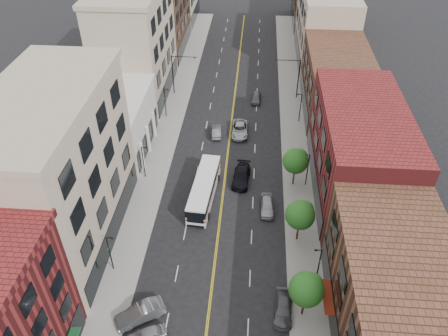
% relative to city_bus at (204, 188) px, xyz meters
% --- Properties ---
extents(sidewalk_left, '(4.00, 110.00, 0.15)m').
position_rel_city_bus_xyz_m(sidewalk_left, '(-7.64, 14.60, -1.61)').
color(sidewalk_left, gray).
rests_on(sidewalk_left, ground).
extents(sidewalk_right, '(4.00, 110.00, 0.15)m').
position_rel_city_bus_xyz_m(sidewalk_right, '(12.36, 14.60, -1.61)').
color(sidewalk_right, gray).
rests_on(sidewalk_right, ground).
extents(bldg_l_tanoffice, '(10.00, 22.00, 18.00)m').
position_rel_city_bus_xyz_m(bldg_l_tanoffice, '(-14.64, -7.40, 7.32)').
color(bldg_l_tanoffice, tan).
rests_on(bldg_l_tanoffice, ground).
extents(bldg_l_white, '(10.00, 14.00, 8.00)m').
position_rel_city_bus_xyz_m(bldg_l_white, '(-14.64, 10.60, 2.32)').
color(bldg_l_white, silver).
rests_on(bldg_l_white, ground).
extents(bldg_l_far_a, '(10.00, 20.00, 18.00)m').
position_rel_city_bus_xyz_m(bldg_l_far_a, '(-14.64, 27.60, 7.32)').
color(bldg_l_far_a, tan).
rests_on(bldg_l_far_a, ground).
extents(bldg_l_far_b, '(10.00, 20.00, 15.00)m').
position_rel_city_bus_xyz_m(bldg_l_far_b, '(-14.64, 47.60, 5.82)').
color(bldg_l_far_b, '#553522').
rests_on(bldg_l_far_b, ground).
extents(bldg_r_near, '(10.00, 26.00, 10.00)m').
position_rel_city_bus_xyz_m(bldg_r_near, '(19.36, -20.40, 3.32)').
color(bldg_r_near, '#553522').
rests_on(bldg_r_near, ground).
extents(bldg_r_mid, '(10.00, 22.00, 12.00)m').
position_rel_city_bus_xyz_m(bldg_r_mid, '(19.36, 3.60, 4.32)').
color(bldg_r_mid, maroon).
rests_on(bldg_r_mid, ground).
extents(bldg_r_far_a, '(10.00, 20.00, 10.00)m').
position_rel_city_bus_xyz_m(bldg_r_far_a, '(19.36, 24.60, 3.32)').
color(bldg_r_far_a, '#553522').
rests_on(bldg_r_far_a, ground).
extents(bldg_r_far_b, '(10.00, 22.00, 14.00)m').
position_rel_city_bus_xyz_m(bldg_r_far_b, '(19.36, 45.60, 5.32)').
color(bldg_r_far_b, tan).
rests_on(bldg_r_far_b, ground).
extents(bldg_r_far_c, '(10.00, 18.00, 11.00)m').
position_rel_city_bus_xyz_m(bldg_r_far_c, '(19.36, 65.60, 3.82)').
color(bldg_r_far_c, '#553522').
rests_on(bldg_r_far_c, ground).
extents(tree_r_1, '(3.40, 3.40, 5.59)m').
position_rel_city_bus_xyz_m(tree_r_1, '(11.75, -16.32, 2.45)').
color(tree_r_1, black).
rests_on(tree_r_1, sidewalk_right).
extents(tree_r_2, '(3.40, 3.40, 5.59)m').
position_rel_city_bus_xyz_m(tree_r_2, '(11.75, -6.32, 2.45)').
color(tree_r_2, black).
rests_on(tree_r_2, sidewalk_right).
extents(tree_r_3, '(3.40, 3.40, 5.59)m').
position_rel_city_bus_xyz_m(tree_r_3, '(11.75, 3.68, 2.45)').
color(tree_r_3, black).
rests_on(tree_r_3, sidewalk_right).
extents(lamp_l_1, '(0.81, 0.55, 5.05)m').
position_rel_city_bus_xyz_m(lamp_l_1, '(-8.59, -12.40, 1.29)').
color(lamp_l_1, black).
rests_on(lamp_l_1, sidewalk_left).
extents(lamp_l_2, '(0.81, 0.55, 5.05)m').
position_rel_city_bus_xyz_m(lamp_l_2, '(-8.59, 3.60, 1.29)').
color(lamp_l_2, black).
rests_on(lamp_l_2, sidewalk_left).
extents(lamp_l_3, '(0.81, 0.55, 5.05)m').
position_rel_city_bus_xyz_m(lamp_l_3, '(-8.59, 19.60, 1.29)').
color(lamp_l_3, black).
rests_on(lamp_l_3, sidewalk_left).
extents(lamp_r_1, '(0.81, 0.55, 5.05)m').
position_rel_city_bus_xyz_m(lamp_r_1, '(13.31, -12.40, 1.29)').
color(lamp_r_1, black).
rests_on(lamp_r_1, sidewalk_right).
extents(lamp_r_2, '(0.81, 0.55, 5.05)m').
position_rel_city_bus_xyz_m(lamp_r_2, '(13.31, 3.60, 1.29)').
color(lamp_r_2, black).
rests_on(lamp_r_2, sidewalk_right).
extents(lamp_r_3, '(0.81, 0.55, 5.05)m').
position_rel_city_bus_xyz_m(lamp_r_3, '(13.31, 19.60, 1.29)').
color(lamp_r_3, black).
rests_on(lamp_r_3, sidewalk_right).
extents(signal_mast_left, '(4.49, 0.18, 7.20)m').
position_rel_city_bus_xyz_m(signal_mast_left, '(-7.90, 27.60, 2.96)').
color(signal_mast_left, black).
rests_on(signal_mast_left, sidewalk_left).
extents(signal_mast_right, '(4.49, 0.18, 7.20)m').
position_rel_city_bus_xyz_m(signal_mast_right, '(12.63, 27.60, 2.96)').
color(signal_mast_right, black).
rests_on(signal_mast_right, sidewalk_right).
extents(city_bus, '(3.35, 11.41, 2.89)m').
position_rel_city_bus_xyz_m(city_bus, '(0.00, 0.00, 0.00)').
color(city_bus, white).
rests_on(city_bus, ground).
extents(car_angle_a, '(4.38, 3.27, 1.39)m').
position_rel_city_bus_xyz_m(car_angle_a, '(-3.24, -20.36, -0.99)').
color(car_angle_a, '#919498').
rests_on(car_angle_a, ground).
extents(car_angle_b, '(5.11, 4.19, 1.64)m').
position_rel_city_bus_xyz_m(car_angle_b, '(-4.27, -18.11, -0.86)').
color(car_angle_b, '#929599').
rests_on(car_angle_b, ground).
extents(car_parked_mid, '(2.03, 4.50, 1.28)m').
position_rel_city_bus_xyz_m(car_parked_mid, '(9.76, -16.40, -1.04)').
color(car_parked_mid, '#4C4B50').
rests_on(car_parked_mid, ground).
extents(car_parked_far, '(1.93, 4.43, 1.49)m').
position_rel_city_bus_xyz_m(car_parked_far, '(8.16, -1.58, -0.94)').
color(car_parked_far, '#94969B').
rests_on(car_parked_far, ground).
extents(car_lane_behind, '(1.85, 4.23, 1.35)m').
position_rel_city_bus_xyz_m(car_lane_behind, '(0.22, 14.84, -1.01)').
color(car_lane_behind, '#55555B').
rests_on(car_lane_behind, ground).
extents(car_lane_a, '(2.64, 5.61, 1.58)m').
position_rel_city_bus_xyz_m(car_lane_a, '(4.66, 3.92, -0.89)').
color(car_lane_a, black).
rests_on(car_lane_a, ground).
extents(car_lane_b, '(2.71, 5.61, 1.54)m').
position_rel_city_bus_xyz_m(car_lane_b, '(3.86, 15.51, -0.91)').
color(car_lane_b, '#A4A8AC').
rests_on(car_lane_b, ground).
extents(car_lane_c, '(1.82, 4.08, 1.36)m').
position_rel_city_bus_xyz_m(car_lane_c, '(6.23, 25.88, -1.00)').
color(car_lane_c, '#535359').
rests_on(car_lane_c, ground).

